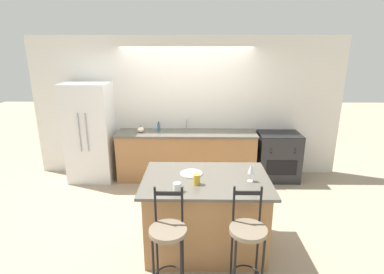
# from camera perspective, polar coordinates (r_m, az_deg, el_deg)

# --- Properties ---
(ground_plane) EXTENTS (18.00, 18.00, 0.00)m
(ground_plane) POSITION_cam_1_polar(r_m,az_deg,el_deg) (5.68, -1.16, -9.16)
(ground_plane) COLOR tan
(wall_back) EXTENTS (6.00, 0.07, 2.70)m
(wall_back) POSITION_cam_1_polar(r_m,az_deg,el_deg) (5.90, -1.01, 5.67)
(wall_back) COLOR silver
(wall_back) RESTS_ON ground_plane
(back_counter) EXTENTS (2.65, 0.66, 0.93)m
(back_counter) POSITION_cam_1_polar(r_m,az_deg,el_deg) (5.84, -1.06, -3.45)
(back_counter) COLOR #A87547
(back_counter) RESTS_ON ground_plane
(sink_faucet) EXTENTS (0.02, 0.13, 0.22)m
(sink_faucet) POSITION_cam_1_polar(r_m,az_deg,el_deg) (5.85, -1.03, 2.76)
(sink_faucet) COLOR #ADAFB5
(sink_faucet) RESTS_ON back_counter
(kitchen_island) EXTENTS (1.54, 1.06, 0.95)m
(kitchen_island) POSITION_cam_1_polar(r_m,az_deg,el_deg) (3.88, 2.59, -14.24)
(kitchen_island) COLOR #A87547
(kitchen_island) RESTS_ON ground_plane
(refrigerator) EXTENTS (0.82, 0.69, 1.86)m
(refrigerator) POSITION_cam_1_polar(r_m,az_deg,el_deg) (6.00, -18.79, 0.85)
(refrigerator) COLOR white
(refrigerator) RESTS_ON ground_plane
(oven_range) EXTENTS (0.78, 0.63, 0.92)m
(oven_range) POSITION_cam_1_polar(r_m,az_deg,el_deg) (6.03, 16.03, -3.54)
(oven_range) COLOR #28282B
(oven_range) RESTS_ON ground_plane
(bar_stool_near) EXTENTS (0.37, 0.37, 1.16)m
(bar_stool_near) POSITION_cam_1_polar(r_m,az_deg,el_deg) (3.14, -4.54, -19.22)
(bar_stool_near) COLOR black
(bar_stool_near) RESTS_ON ground_plane
(bar_stool_far) EXTENTS (0.37, 0.37, 1.16)m
(bar_stool_far) POSITION_cam_1_polar(r_m,az_deg,el_deg) (3.19, 10.52, -18.88)
(bar_stool_far) COLOR black
(bar_stool_far) RESTS_ON ground_plane
(dinner_plate) EXTENTS (0.28, 0.28, 0.02)m
(dinner_plate) POSITION_cam_1_polar(r_m,az_deg,el_deg) (3.77, -0.13, -6.91)
(dinner_plate) COLOR white
(dinner_plate) RESTS_ON kitchen_island
(wine_glass) EXTENTS (0.07, 0.07, 0.21)m
(wine_glass) POSITION_cam_1_polar(r_m,az_deg,el_deg) (3.59, 11.15, -6.05)
(wine_glass) COLOR white
(wine_glass) RESTS_ON kitchen_island
(coffee_mug) EXTENTS (0.12, 0.09, 0.10)m
(coffee_mug) POSITION_cam_1_polar(r_m,az_deg,el_deg) (3.33, -2.80, -9.51)
(coffee_mug) COLOR white
(coffee_mug) RESTS_ON kitchen_island
(tumbler_cup) EXTENTS (0.08, 0.08, 0.12)m
(tumbler_cup) POSITION_cam_1_polar(r_m,az_deg,el_deg) (3.48, 0.88, -8.06)
(tumbler_cup) COLOR gold
(tumbler_cup) RESTS_ON kitchen_island
(pumpkin_decoration) EXTENTS (0.13, 0.13, 0.13)m
(pumpkin_decoration) POSITION_cam_1_polar(r_m,az_deg,el_deg) (5.74, -9.75, 1.38)
(pumpkin_decoration) COLOR beige
(pumpkin_decoration) RESTS_ON back_counter
(soap_bottle) EXTENTS (0.06, 0.06, 0.19)m
(soap_bottle) POSITION_cam_1_polar(r_m,az_deg,el_deg) (5.79, -6.35, 1.91)
(soap_bottle) COLOR teal
(soap_bottle) RESTS_ON back_counter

